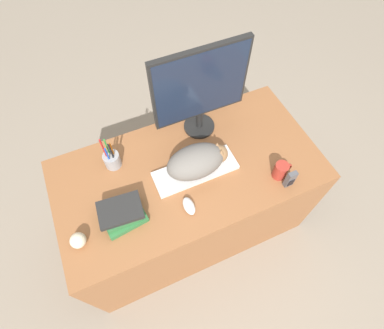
# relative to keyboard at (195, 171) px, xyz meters

# --- Properties ---
(ground_plane) EXTENTS (12.00, 12.00, 0.00)m
(ground_plane) POSITION_rel_keyboard_xyz_m (-0.03, -0.34, -0.75)
(ground_plane) COLOR gray
(desk) EXTENTS (1.43, 0.74, 0.74)m
(desk) POSITION_rel_keyboard_xyz_m (-0.03, 0.03, -0.38)
(desk) COLOR brown
(desk) RESTS_ON ground_plane
(keyboard) EXTENTS (0.45, 0.15, 0.02)m
(keyboard) POSITION_rel_keyboard_xyz_m (0.00, 0.00, 0.00)
(keyboard) COLOR silver
(keyboard) RESTS_ON desk
(cat) EXTENTS (0.33, 0.19, 0.15)m
(cat) POSITION_rel_keyboard_xyz_m (0.01, 0.00, 0.09)
(cat) COLOR #66605B
(cat) RESTS_ON keyboard
(monitor) EXTENTS (0.51, 0.18, 0.54)m
(monitor) POSITION_rel_keyboard_xyz_m (0.14, 0.26, 0.30)
(monitor) COLOR black
(monitor) RESTS_ON desk
(computer_mouse) EXTENTS (0.05, 0.10, 0.04)m
(computer_mouse) POSITION_rel_keyboard_xyz_m (-0.11, -0.18, 0.01)
(computer_mouse) COLOR silver
(computer_mouse) RESTS_ON desk
(coffee_mug) EXTENTS (0.10, 0.07, 0.10)m
(coffee_mug) POSITION_rel_keyboard_xyz_m (0.39, -0.20, 0.04)
(coffee_mug) COLOR #9E2D23
(coffee_mug) RESTS_ON desk
(pen_cup) EXTENTS (0.09, 0.09, 0.22)m
(pen_cup) POSITION_rel_keyboard_xyz_m (-0.38, 0.22, 0.04)
(pen_cup) COLOR #939399
(pen_cup) RESTS_ON desk
(baseball) EXTENTS (0.07, 0.07, 0.07)m
(baseball) POSITION_rel_keyboard_xyz_m (-0.65, -0.13, 0.02)
(baseball) COLOR beige
(baseball) RESTS_ON desk
(phone) EXTENTS (0.05, 0.03, 0.11)m
(phone) POSITION_rel_keyboard_xyz_m (0.41, -0.26, 0.04)
(phone) COLOR #4C4C51
(phone) RESTS_ON desk
(book_stack) EXTENTS (0.22, 0.18, 0.08)m
(book_stack) POSITION_rel_keyboard_xyz_m (-0.42, -0.09, 0.03)
(book_stack) COLOR #2D6B38
(book_stack) RESTS_ON desk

